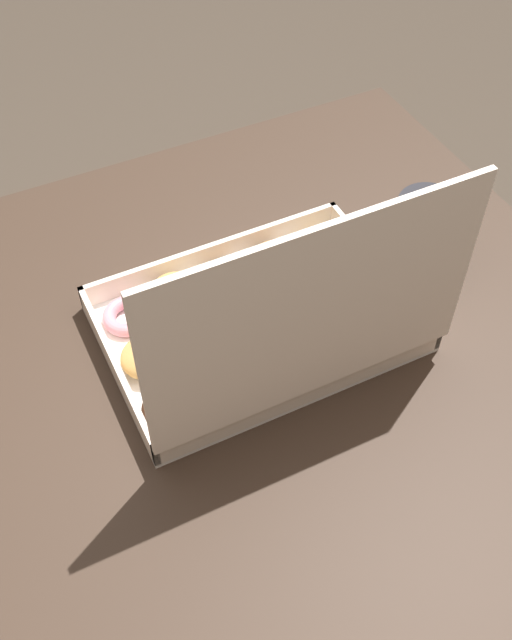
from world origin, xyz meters
name	(u,v)px	position (x,y,z in m)	size (l,w,h in m)	color
ground_plane	(243,581)	(0.00, 0.00, 0.00)	(8.00, 8.00, 0.00)	#42382D
dining_table	(237,404)	(0.00, 0.00, 0.67)	(1.08, 0.97, 0.77)	#38281E
donut_box	(262,322)	(-0.04, -0.01, 0.82)	(0.42, 0.30, 0.32)	white
coffee_mug	(424,230)	(-0.34, -0.06, 0.83)	(0.09, 0.09, 0.11)	#232328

